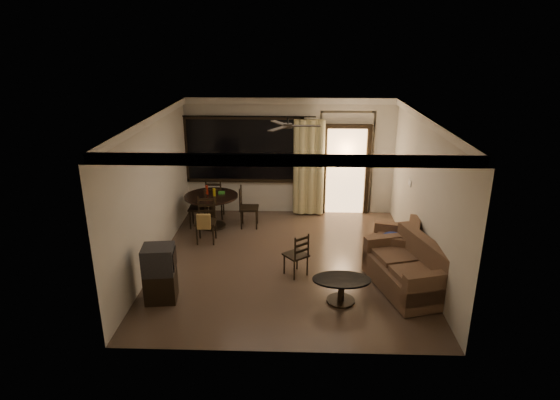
{
  "coord_description": "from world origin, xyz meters",
  "views": [
    {
      "loc": [
        0.15,
        -8.16,
        4.15
      ],
      "look_at": [
        -0.14,
        0.2,
        1.2
      ],
      "focal_mm": 30.0,
      "sensor_mm": 36.0,
      "label": 1
    }
  ],
  "objects_px": {
    "tv_cabinet": "(160,273)",
    "armchair": "(397,246)",
    "dining_chair_east": "(249,215)",
    "dining_chair_west": "(199,215)",
    "dining_chair_south": "(206,228)",
    "dining_chair_north": "(215,206)",
    "coffee_table": "(341,286)",
    "side_chair": "(296,262)",
    "dining_table": "(212,202)",
    "sofa": "(410,271)"
  },
  "relations": [
    {
      "from": "dining_table",
      "to": "sofa",
      "type": "relative_size",
      "value": 0.66
    },
    {
      "from": "dining_chair_west",
      "to": "dining_chair_south",
      "type": "xyz_separation_m",
      "value": [
        0.31,
        -0.84,
        0.02
      ]
    },
    {
      "from": "dining_chair_west",
      "to": "armchair",
      "type": "distance_m",
      "value": 4.47
    },
    {
      "from": "dining_chair_west",
      "to": "dining_chair_east",
      "type": "bearing_deg",
      "value": 90.68
    },
    {
      "from": "dining_chair_west",
      "to": "side_chair",
      "type": "relative_size",
      "value": 1.14
    },
    {
      "from": "dining_chair_north",
      "to": "sofa",
      "type": "xyz_separation_m",
      "value": [
        3.88,
        -3.25,
        0.07
      ]
    },
    {
      "from": "dining_chair_north",
      "to": "sofa",
      "type": "distance_m",
      "value": 5.06
    },
    {
      "from": "dining_chair_north",
      "to": "armchair",
      "type": "distance_m",
      "value": 4.49
    },
    {
      "from": "sofa",
      "to": "tv_cabinet",
      "type": "bearing_deg",
      "value": 170.72
    },
    {
      "from": "armchair",
      "to": "sofa",
      "type": "bearing_deg",
      "value": -73.37
    },
    {
      "from": "dining_chair_south",
      "to": "coffee_table",
      "type": "relative_size",
      "value": 0.99
    },
    {
      "from": "dining_chair_south",
      "to": "sofa",
      "type": "xyz_separation_m",
      "value": [
        3.84,
        -1.83,
        0.05
      ]
    },
    {
      "from": "dining_chair_east",
      "to": "sofa",
      "type": "relative_size",
      "value": 0.52
    },
    {
      "from": "dining_chair_north",
      "to": "coffee_table",
      "type": "distance_m",
      "value": 4.57
    },
    {
      "from": "tv_cabinet",
      "to": "coffee_table",
      "type": "relative_size",
      "value": 1.0
    },
    {
      "from": "dining_chair_east",
      "to": "armchair",
      "type": "distance_m",
      "value": 3.47
    },
    {
      "from": "dining_table",
      "to": "sofa",
      "type": "distance_m",
      "value": 4.71
    },
    {
      "from": "dining_chair_east",
      "to": "armchair",
      "type": "relative_size",
      "value": 0.9
    },
    {
      "from": "dining_table",
      "to": "coffee_table",
      "type": "xyz_separation_m",
      "value": [
        2.66,
        -3.13,
        -0.31
      ]
    },
    {
      "from": "dining_chair_south",
      "to": "tv_cabinet",
      "type": "xyz_separation_m",
      "value": [
        -0.32,
        -2.32,
        0.18
      ]
    },
    {
      "from": "dining_chair_east",
      "to": "tv_cabinet",
      "type": "height_order",
      "value": "tv_cabinet"
    },
    {
      "from": "tv_cabinet",
      "to": "dining_chair_south",
      "type": "bearing_deg",
      "value": 75.14
    },
    {
      "from": "dining_chair_south",
      "to": "side_chair",
      "type": "distance_m",
      "value": 2.35
    },
    {
      "from": "tv_cabinet",
      "to": "coffee_table",
      "type": "xyz_separation_m",
      "value": [
        2.96,
        0.04,
        -0.2
      ]
    },
    {
      "from": "dining_chair_east",
      "to": "coffee_table",
      "type": "height_order",
      "value": "dining_chair_east"
    },
    {
      "from": "dining_chair_east",
      "to": "armchair",
      "type": "bearing_deg",
      "value": -121.17
    },
    {
      "from": "dining_chair_west",
      "to": "tv_cabinet",
      "type": "relative_size",
      "value": 0.99
    },
    {
      "from": "tv_cabinet",
      "to": "armchair",
      "type": "relative_size",
      "value": 0.91
    },
    {
      "from": "dining_chair_south",
      "to": "tv_cabinet",
      "type": "height_order",
      "value": "tv_cabinet"
    },
    {
      "from": "dining_chair_west",
      "to": "armchair",
      "type": "height_order",
      "value": "dining_chair_west"
    },
    {
      "from": "dining_table",
      "to": "armchair",
      "type": "relative_size",
      "value": 1.14
    },
    {
      "from": "sofa",
      "to": "side_chair",
      "type": "height_order",
      "value": "sofa"
    },
    {
      "from": "dining_chair_east",
      "to": "dining_table",
      "type": "bearing_deg",
      "value": 89.92
    },
    {
      "from": "dining_chair_east",
      "to": "coffee_table",
      "type": "bearing_deg",
      "value": -151.3
    },
    {
      "from": "dining_chair_west",
      "to": "tv_cabinet",
      "type": "distance_m",
      "value": 3.16
    },
    {
      "from": "sofa",
      "to": "dining_table",
      "type": "bearing_deg",
      "value": 129.2
    },
    {
      "from": "dining_table",
      "to": "dining_chair_west",
      "type": "distance_m",
      "value": 0.42
    },
    {
      "from": "dining_table",
      "to": "dining_chair_north",
      "type": "distance_m",
      "value": 0.64
    },
    {
      "from": "dining_table",
      "to": "side_chair",
      "type": "bearing_deg",
      "value": -49.43
    },
    {
      "from": "dining_chair_east",
      "to": "dining_chair_west",
      "type": "bearing_deg",
      "value": 90.68
    },
    {
      "from": "tv_cabinet",
      "to": "armchair",
      "type": "distance_m",
      "value": 4.4
    },
    {
      "from": "dining_chair_west",
      "to": "tv_cabinet",
      "type": "xyz_separation_m",
      "value": [
        -0.01,
        -3.15,
        0.2
      ]
    },
    {
      "from": "sofa",
      "to": "armchair",
      "type": "xyz_separation_m",
      "value": [
        -0.01,
        0.98,
        0.0
      ]
    },
    {
      "from": "dining_chair_south",
      "to": "coffee_table",
      "type": "xyz_separation_m",
      "value": [
        2.64,
        -2.27,
        -0.03
      ]
    },
    {
      "from": "dining_chair_east",
      "to": "dining_chair_south",
      "type": "distance_m",
      "value": 1.2
    },
    {
      "from": "side_chair",
      "to": "dining_chair_east",
      "type": "bearing_deg",
      "value": -102.72
    },
    {
      "from": "dining_chair_east",
      "to": "dining_chair_north",
      "type": "relative_size",
      "value": 1.0
    },
    {
      "from": "dining_chair_west",
      "to": "dining_chair_south",
      "type": "height_order",
      "value": "same"
    },
    {
      "from": "dining_chair_south",
      "to": "sofa",
      "type": "bearing_deg",
      "value": -26.88
    },
    {
      "from": "dining_chair_east",
      "to": "tv_cabinet",
      "type": "distance_m",
      "value": 3.39
    }
  ]
}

